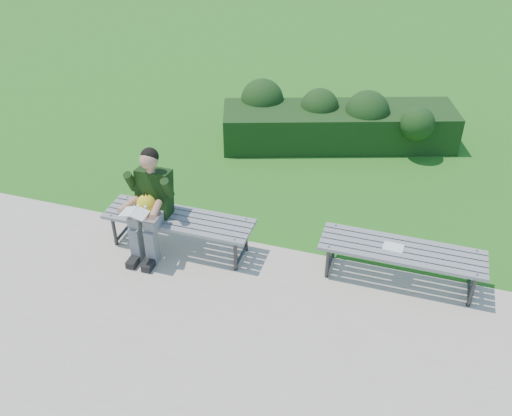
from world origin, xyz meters
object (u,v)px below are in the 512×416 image
at_px(bench_left, 179,221).
at_px(seated_boy, 150,200).
at_px(hedge, 335,120).
at_px(paper_sheet, 393,247).
at_px(bench_right, 402,253).

relative_size(bench_left, seated_boy, 1.37).
relative_size(hedge, bench_left, 2.09).
height_order(hedge, paper_sheet, hedge).
height_order(seated_boy, paper_sheet, seated_boy).
distance_m(hedge, bench_right, 3.38).
bearing_deg(hedge, bench_left, -110.85).
bearing_deg(seated_boy, paper_sheet, 5.80).
xyz_separation_m(bench_right, seated_boy, (-2.89, -0.28, 0.30)).
xyz_separation_m(hedge, seated_boy, (-1.55, -3.38, 0.32)).
bearing_deg(bench_right, bench_left, -175.80).
relative_size(bench_right, paper_sheet, 7.82).
xyz_separation_m(bench_right, paper_sheet, (-0.10, 0.00, 0.06)).
distance_m(hedge, seated_boy, 3.74).
bearing_deg(bench_left, bench_right, 4.20).
distance_m(bench_right, paper_sheet, 0.12).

